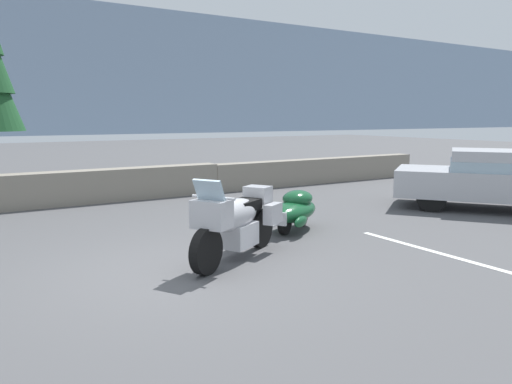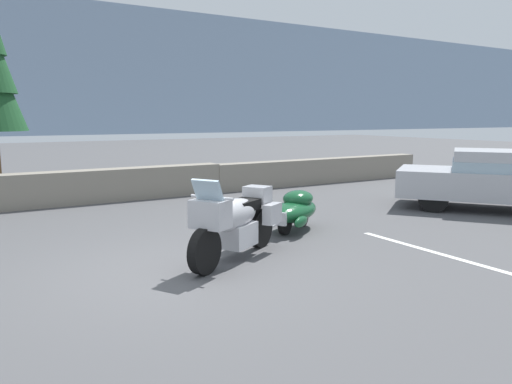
% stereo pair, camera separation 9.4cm
% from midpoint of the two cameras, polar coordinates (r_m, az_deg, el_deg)
% --- Properties ---
extents(ground_plane, '(80.00, 80.00, 0.00)m').
position_cam_midpoint_polar(ground_plane, '(7.18, -10.00, -9.12)').
color(ground_plane, '#4C4C4F').
extents(stone_guard_wall, '(24.00, 0.59, 0.84)m').
position_cam_midpoint_polar(stone_guard_wall, '(13.17, -20.28, 0.40)').
color(stone_guard_wall, gray).
rests_on(stone_guard_wall, ground).
extents(touring_motorcycle, '(2.06, 1.43, 1.33)m').
position_cam_midpoint_polar(touring_motorcycle, '(7.54, -2.11, -3.24)').
color(touring_motorcycle, black).
rests_on(touring_motorcycle, ground).
extents(car_shaped_trailer, '(2.08, 1.43, 0.76)m').
position_cam_midpoint_polar(car_shaped_trailer, '(9.55, 4.74, -2.02)').
color(car_shaped_trailer, black).
rests_on(car_shaped_trailer, ground).
extents(sedan_at_right_edge, '(4.15, 4.70, 1.41)m').
position_cam_midpoint_polar(sedan_at_right_edge, '(12.87, 26.82, 1.47)').
color(sedan_at_right_edge, black).
rests_on(sedan_at_right_edge, ground).
extents(parking_stripe_marker, '(0.12, 3.60, 0.01)m').
position_cam_midpoint_polar(parking_stripe_marker, '(8.45, 21.38, -6.84)').
color(parking_stripe_marker, silver).
rests_on(parking_stripe_marker, ground).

